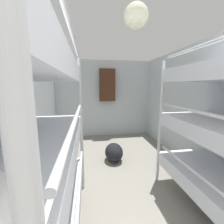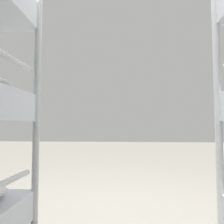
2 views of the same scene
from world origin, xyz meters
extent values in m
cube|color=silver|center=(-1.39, 2.36, 1.10)|extent=(0.06, 4.84, 2.20)
cube|color=silver|center=(1.39, 2.36, 1.10)|extent=(0.06, 4.84, 2.20)
cube|color=silver|center=(0.00, 4.75, 1.10)|extent=(2.84, 0.06, 2.20)
cylinder|color=silver|center=(-0.58, 2.38, 0.91)|extent=(0.04, 0.04, 1.83)
cylinder|color=silver|center=(-0.58, 1.48, 0.61)|extent=(0.03, 1.58, 0.03)
cube|color=silver|center=(-0.97, 1.48, 1.00)|extent=(0.78, 1.86, 0.18)
cylinder|color=silver|center=(-0.58, 1.48, 1.23)|extent=(0.03, 1.58, 0.03)
cube|color=silver|center=(-0.97, 1.48, 1.62)|extent=(0.78, 1.86, 0.18)
cylinder|color=silver|center=(-0.58, 1.48, 1.85)|extent=(0.03, 1.58, 0.03)
cylinder|color=silver|center=(0.58, 2.38, 0.91)|extent=(0.04, 0.04, 1.83)
cylinder|color=silver|center=(0.58, 1.48, 0.61)|extent=(0.03, 1.58, 0.03)
cylinder|color=silver|center=(0.58, 1.48, 1.23)|extent=(0.03, 1.58, 0.03)
cylinder|color=silver|center=(0.58, 1.48, 1.85)|extent=(0.03, 1.58, 0.03)
ellipsoid|color=black|center=(0.01, 3.12, 0.18)|extent=(0.35, 0.46, 0.35)
cube|color=#472819|center=(0.08, 4.60, 1.50)|extent=(0.44, 0.12, 0.90)
sphere|color=#F4EFCC|center=(0.00, 1.88, 2.14)|extent=(0.24, 0.24, 0.24)
camera|label=1|loc=(-0.49, 0.36, 1.48)|focal=24.00mm
camera|label=2|loc=(-0.01, 1.97, 0.89)|focal=35.00mm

